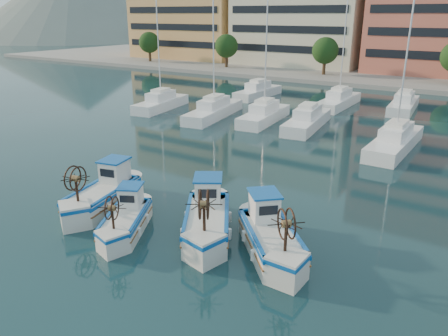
{
  "coord_description": "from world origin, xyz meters",
  "views": [
    {
      "loc": [
        10.86,
        -12.3,
        9.54
      ],
      "look_at": [
        -1.61,
        6.62,
        1.5
      ],
      "focal_mm": 35.0,
      "sensor_mm": 36.0,
      "label": 1
    }
  ],
  "objects_px": {
    "fishing_boat_b": "(126,218)",
    "fishing_boat_a": "(104,193)",
    "fishing_boat_d": "(270,235)",
    "fishing_boat_c": "(207,217)"
  },
  "relations": [
    {
      "from": "fishing_boat_a",
      "to": "fishing_boat_d",
      "type": "height_order",
      "value": "fishing_boat_a"
    },
    {
      "from": "fishing_boat_a",
      "to": "fishing_boat_c",
      "type": "relative_size",
      "value": 0.99
    },
    {
      "from": "fishing_boat_c",
      "to": "fishing_boat_d",
      "type": "distance_m",
      "value": 3.16
    },
    {
      "from": "fishing_boat_a",
      "to": "fishing_boat_b",
      "type": "relative_size",
      "value": 1.2
    },
    {
      "from": "fishing_boat_b",
      "to": "fishing_boat_d",
      "type": "relative_size",
      "value": 0.9
    },
    {
      "from": "fishing_boat_c",
      "to": "fishing_boat_d",
      "type": "relative_size",
      "value": 1.09
    },
    {
      "from": "fishing_boat_a",
      "to": "fishing_boat_d",
      "type": "relative_size",
      "value": 1.08
    },
    {
      "from": "fishing_boat_a",
      "to": "fishing_boat_b",
      "type": "height_order",
      "value": "fishing_boat_a"
    },
    {
      "from": "fishing_boat_b",
      "to": "fishing_boat_a",
      "type": "bearing_deg",
      "value": 127.64
    },
    {
      "from": "fishing_boat_c",
      "to": "fishing_boat_d",
      "type": "bearing_deg",
      "value": -30.09
    }
  ]
}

